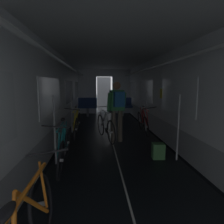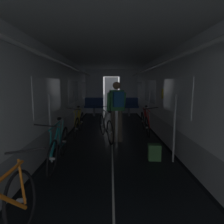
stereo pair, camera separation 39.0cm
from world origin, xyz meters
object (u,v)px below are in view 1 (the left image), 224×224
object	(u,v)px
bicycle_teal	(64,148)
person_cyclist_aisle	(117,106)
bench_seat_far_right	(122,105)
backpack_on_floor	(158,151)
bicycle_red	(143,122)
bicycle_yellow	(77,124)
bicycle_silver_in_aisle	(106,127)
bench_seat_far_left	(88,105)

from	to	relation	value
bicycle_teal	person_cyclist_aisle	xyz separation A→B (m)	(1.21, 1.53, 0.63)
bench_seat_far_right	backpack_on_floor	size ratio (longest dim) A/B	2.89
bicycle_red	backpack_on_floor	world-z (taller)	bicycle_red
bicycle_yellow	bicycle_silver_in_aisle	world-z (taller)	bicycle_yellow
person_cyclist_aisle	backpack_on_floor	distance (m)	1.72
bicycle_silver_in_aisle	backpack_on_floor	bearing A→B (deg)	-55.35
bench_seat_far_left	bicycle_red	xyz separation A→B (m)	(2.00, -3.67, -0.19)
person_cyclist_aisle	bicycle_silver_in_aisle	size ratio (longest dim) A/B	1.02
backpack_on_floor	bench_seat_far_left	bearing A→B (deg)	107.11
bicycle_yellow	person_cyclist_aisle	bearing A→B (deg)	-32.63
bench_seat_far_right	person_cyclist_aisle	bearing A→B (deg)	-99.53
person_cyclist_aisle	bicycle_yellow	bearing A→B (deg)	147.37
person_cyclist_aisle	backpack_on_floor	world-z (taller)	person_cyclist_aisle
bench_seat_far_left	bench_seat_far_right	world-z (taller)	same
bicycle_silver_in_aisle	backpack_on_floor	xyz separation A→B (m)	(1.08, -1.56, -0.21)
bicycle_teal	backpack_on_floor	bearing A→B (deg)	7.03
bench_seat_far_left	person_cyclist_aisle	world-z (taller)	person_cyclist_aisle
bench_seat_far_right	bicycle_red	distance (m)	3.68
bench_seat_far_left	bicycle_teal	xyz separation A→B (m)	(-0.18, -6.10, -0.19)
bench_seat_far_right	bicycle_teal	xyz separation A→B (m)	(-1.98, -6.10, -0.19)
bicycle_yellow	backpack_on_floor	bearing A→B (deg)	-46.28
bicycle_silver_in_aisle	bench_seat_far_right	bearing A→B (deg)	75.96
bench_seat_far_left	person_cyclist_aisle	xyz separation A→B (m)	(1.03, -4.57, 0.45)
person_cyclist_aisle	backpack_on_floor	size ratio (longest dim) A/B	4.96
bench_seat_far_left	person_cyclist_aisle	distance (m)	4.71
bench_seat_far_right	bicycle_yellow	world-z (taller)	same
bicycle_yellow	backpack_on_floor	xyz separation A→B (m)	(1.96, -2.05, -0.21)
bicycle_red	person_cyclist_aisle	bearing A→B (deg)	-137.06
bench_seat_far_right	bicycle_teal	world-z (taller)	bench_seat_far_right
bicycle_teal	person_cyclist_aisle	distance (m)	2.05
bicycle_teal	person_cyclist_aisle	world-z (taller)	person_cyclist_aisle
bicycle_yellow	bicycle_red	bearing A→B (deg)	3.60
bench_seat_far_left	bicycle_teal	world-z (taller)	bench_seat_far_left
bicycle_yellow	bicycle_teal	distance (m)	2.29
bench_seat_far_right	bicycle_silver_in_aisle	bearing A→B (deg)	-104.04
person_cyclist_aisle	bench_seat_far_right	bearing A→B (deg)	80.47
bicycle_red	person_cyclist_aisle	world-z (taller)	person_cyclist_aisle
bench_seat_far_left	bicycle_yellow	size ratio (longest dim) A/B	0.58
bicycle_red	bicycle_teal	size ratio (longest dim) A/B	1.00
bicycle_red	bicycle_yellow	bearing A→B (deg)	-176.40
bicycle_yellow	backpack_on_floor	distance (m)	2.84
bench_seat_far_right	person_cyclist_aisle	xyz separation A→B (m)	(-0.77, -4.57, 0.45)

